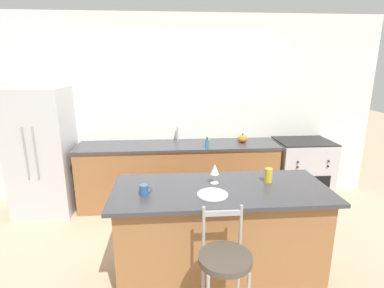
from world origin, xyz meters
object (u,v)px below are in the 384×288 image
Objects in this scene: coffee_mug at (144,190)px; tumbler_cup at (268,175)px; bar_stool_near at (225,271)px; pumpkin_decoration at (242,139)px; soap_bottle at (207,143)px; refrigerator at (43,151)px; dinner_plate at (213,194)px; oven_range at (301,170)px; wine_glass at (215,170)px.

tumbler_cup reaches higher than coffee_mug.
pumpkin_decoration is (0.69, 2.30, 0.40)m from bar_stool_near.
pumpkin_decoration is 0.98× the size of soap_bottle.
refrigerator is at bearing 151.03° from tumbler_cup.
dinner_plate is 0.59m from coffee_mug.
oven_range is 2.83m from coffee_mug.
wine_glass is at bearing -136.41° from oven_range.
refrigerator is at bearing 132.91° from bar_stool_near.
refrigerator reaches higher than tumbler_cup.
oven_range is 1.05m from pumpkin_decoration.
refrigerator is 3.08m from bar_stool_near.
pumpkin_decoration is at bearing 73.36° from bar_stool_near.
refrigerator is at bearing -179.48° from oven_range.
refrigerator reaches higher than bar_stool_near.
dinner_plate is 1.98× the size of tumbler_cup.
pumpkin_decoration reaches higher than coffee_mug.
wine_glass is (0.06, 0.27, 0.12)m from dinner_plate.
pumpkin_decoration is at bearing 85.15° from tumbler_cup.
pumpkin_decoration is at bearing 53.20° from coffee_mug.
pumpkin_decoration is (0.64, 1.51, -0.09)m from wine_glass.
soap_bottle is at bearing -4.48° from refrigerator.
refrigerator is 9.18× the size of wine_glass.
bar_stool_near is 3.84× the size of dinner_plate.
wine_glass is (-1.56, -1.49, 0.59)m from oven_range.
tumbler_cup is at bearing -1.30° from wine_glass.
pumpkin_decoration is 0.59m from soap_bottle.
pumpkin_decoration is (0.70, 1.78, 0.03)m from dinner_plate.
dinner_plate is at bearing -132.74° from oven_range.
pumpkin_decoration is (-0.92, 0.02, 0.50)m from oven_range.
soap_bottle is (-0.55, -0.23, 0.00)m from pumpkin_decoration.
refrigerator is 12.27× the size of pumpkin_decoration.
soap_bottle is (0.74, 1.49, 0.00)m from coffee_mug.
pumpkin_decoration is at bearing 22.92° from soap_bottle.
wine_glass is at bearing 18.09° from coffee_mug.
wine_glass is at bearing -113.09° from pumpkin_decoration.
oven_range is 0.91× the size of bar_stool_near.
tumbler_cup is 1.53m from pumpkin_decoration.
refrigerator is 12.89× the size of tumbler_cup.
wine_glass reaches higher than bar_stool_near.
soap_bottle is at bearing 63.58° from coffee_mug.
coffee_mug is at bearing -142.42° from oven_range.
coffee_mug is 1.17m from tumbler_cup.
soap_bottle is at bearing 85.67° from wine_glass.
oven_range is at bearing 8.09° from soap_bottle.
refrigerator is at bearing 145.72° from wine_glass.
tumbler_cup is at bearing 54.40° from bar_stool_near.
oven_range is 6.60× the size of pumpkin_decoration.
refrigerator is 1.69× the size of bar_stool_near.
wine_glass is at bearing -94.33° from soap_bottle.
soap_bottle is at bearing -157.08° from pumpkin_decoration.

